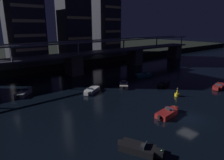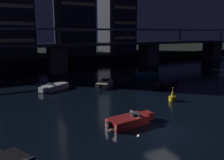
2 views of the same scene
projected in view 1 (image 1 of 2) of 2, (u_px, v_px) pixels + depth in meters
name	position (u px, v px, depth m)	size (l,w,h in m)	color
ground_plane	(189.00, 118.00, 29.50)	(400.00, 400.00, 0.00)	black
far_riverbank	(25.00, 53.00, 92.00)	(240.00, 80.00, 2.20)	black
river_bridge	(74.00, 60.00, 55.20)	(104.37, 6.40, 9.38)	#4C4944
tower_west_tall	(24.00, 28.00, 64.21)	(10.33, 13.76, 21.96)	#282833
tower_central	(73.00, 7.00, 70.48)	(10.37, 8.43, 35.90)	#282833
tower_east_tall	(104.00, 25.00, 82.92)	(8.43, 12.24, 23.75)	#282833
speedboat_near_left	(167.00, 113.00, 30.34)	(5.23, 2.26, 1.16)	maroon
speedboat_near_right	(124.00, 85.00, 44.77)	(4.26, 4.50, 1.16)	beige
speedboat_mid_left	(24.00, 93.00, 39.51)	(4.28, 4.49, 1.16)	gray
speedboat_mid_center	(139.00, 148.00, 21.57)	(3.36, 4.96, 1.16)	black
speedboat_mid_right	(143.00, 75.00, 53.89)	(5.20, 2.71, 1.16)	#196066
speedboat_far_left	(92.00, 90.00, 41.16)	(4.86, 3.63, 1.16)	silver
speedboat_far_center	(164.00, 83.00, 46.07)	(5.13, 2.97, 1.16)	black
speedboat_far_right	(219.00, 86.00, 43.80)	(5.23, 2.37, 1.16)	maroon
channel_buoy	(177.00, 94.00, 38.75)	(0.90, 0.90, 1.76)	yellow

